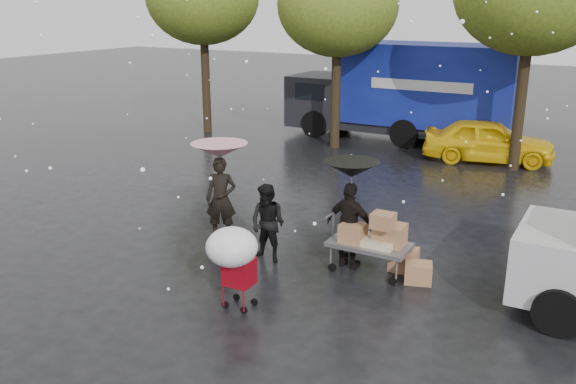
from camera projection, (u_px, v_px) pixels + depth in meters
The scene contains 12 objects.
ground at pixel (277, 274), 11.43m from camera, with size 90.00×90.00×0.00m, color black.
person_pink at pixel (221, 199), 12.88m from camera, with size 0.65×0.43×1.79m, color black.
person_middle at pixel (268, 223), 11.80m from camera, with size 0.75×0.59×1.55m, color black.
person_black at pixel (350, 226), 11.50m from camera, with size 0.98×0.41×1.68m, color black.
umbrella_pink at pixel (219, 150), 12.57m from camera, with size 1.19×1.19×2.10m.
umbrella_black at pixel (352, 169), 11.18m from camera, with size 1.03×1.03×2.09m.
vendor_cart at pixel (374, 237), 11.26m from camera, with size 1.52×0.80×1.27m.
shopping_cart at pixel (233, 251), 9.75m from camera, with size 0.84×0.84×1.46m.
blue_truck at pixel (408, 92), 21.97m from camera, with size 8.30×2.60×3.50m.
box_ground_near at pixel (404, 259), 11.51m from camera, with size 0.50×0.40×0.45m, color #966541.
box_ground_far at pixel (418, 273), 11.04m from camera, with size 0.48×0.37×0.37m, color #966541.
yellow_taxi at pixel (489, 141), 19.26m from camera, with size 1.61×4.00×1.36m, color yellow.
Camera 1 is at (5.30, -9.00, 4.88)m, focal length 38.00 mm.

